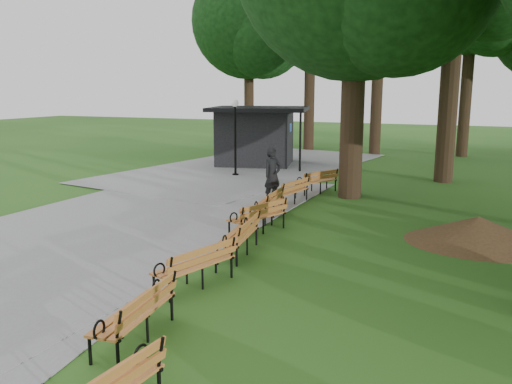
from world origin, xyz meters
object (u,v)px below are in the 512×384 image
at_px(dirt_mound, 478,230).
at_px(bench_7, 316,181).
at_px(person, 272,175).
at_px(bench_5, 266,204).
at_px(kiosk, 255,136).
at_px(bench_3, 238,236).
at_px(lamp_post, 235,122).
at_px(bench_1, 134,313).
at_px(bench_6, 289,192).
at_px(bench_2, 194,265).
at_px(bench_4, 257,216).

relative_size(dirt_mound, bench_7, 1.55).
bearing_deg(person, bench_5, -134.57).
distance_m(kiosk, bench_7, 7.72).
bearing_deg(bench_3, lamp_post, -162.34).
relative_size(bench_1, bench_6, 1.00).
distance_m(dirt_mound, bench_1, 8.95).
height_order(lamp_post, bench_6, lamp_post).
bearing_deg(bench_5, bench_3, 6.62).
bearing_deg(kiosk, person, -76.87).
height_order(kiosk, bench_2, kiosk).
height_order(kiosk, bench_3, kiosk).
distance_m(kiosk, lamp_post, 3.66).
height_order(bench_2, bench_3, same).
relative_size(bench_1, bench_3, 1.00).
height_order(dirt_mound, bench_6, bench_6).
bearing_deg(bench_7, kiosk, -113.01).
height_order(lamp_post, dirt_mound, lamp_post).
relative_size(person, kiosk, 0.40).
xyz_separation_m(bench_4, bench_6, (-0.34, 3.55, 0.00)).
bearing_deg(bench_1, bench_5, -178.33).
bearing_deg(dirt_mound, person, 158.59).
bearing_deg(bench_4, person, -143.87).
bearing_deg(dirt_mound, bench_3, -148.90).
xyz_separation_m(person, bench_3, (1.30, -5.60, -0.49)).
bearing_deg(bench_3, bench_1, -3.50).
bearing_deg(bench_6, bench_1, 16.84).
distance_m(lamp_post, bench_6, 6.49).
bearing_deg(person, bench_1, -141.92).
bearing_deg(bench_5, dirt_mound, 82.05).
relative_size(person, bench_2, 0.98).
xyz_separation_m(bench_2, bench_7, (-0.46, 9.91, 0.00)).
xyz_separation_m(kiosk, lamp_post, (0.53, -3.50, 0.93)).
xyz_separation_m(dirt_mound, bench_7, (-5.51, 4.66, 0.10)).
xyz_separation_m(dirt_mound, bench_2, (-5.05, -5.25, 0.10)).
bearing_deg(lamp_post, dirt_mound, -35.40).
relative_size(person, bench_5, 0.98).
relative_size(kiosk, bench_6, 2.44).
relative_size(lamp_post, bench_6, 1.76).
bearing_deg(bench_6, bench_2, 16.67).
relative_size(bench_4, bench_5, 1.00).
xyz_separation_m(dirt_mound, bench_3, (-5.12, -3.09, 0.10)).
bearing_deg(bench_7, person, 4.23).
bearing_deg(lamp_post, kiosk, 98.57).
bearing_deg(bench_4, bench_2, 26.60).
relative_size(lamp_post, dirt_mound, 1.13).
bearing_deg(bench_5, bench_2, 3.17).
relative_size(dirt_mound, bench_6, 1.55).
height_order(lamp_post, bench_4, lamp_post).
xyz_separation_m(kiosk, bench_5, (4.63, -10.16, -1.01)).
distance_m(lamp_post, dirt_mound, 12.30).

